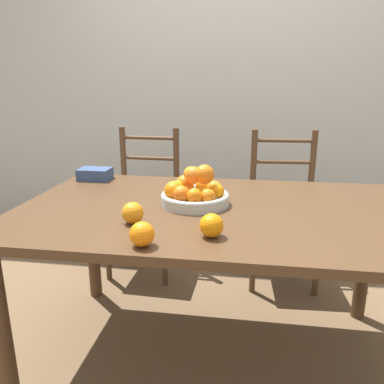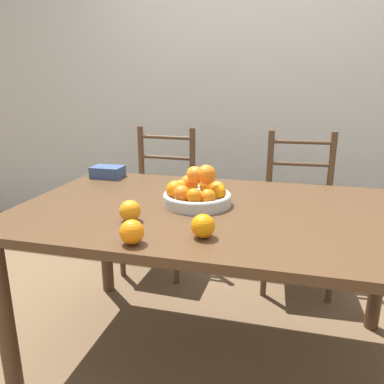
{
  "view_description": "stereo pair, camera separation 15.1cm",
  "coord_description": "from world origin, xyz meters",
  "px_view_note": "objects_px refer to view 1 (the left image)",
  "views": [
    {
      "loc": [
        0.12,
        -1.5,
        1.24
      ],
      "look_at": [
        -0.09,
        -0.06,
        0.82
      ],
      "focal_mm": 35.0,
      "sensor_mm": 36.0,
      "label": 1
    },
    {
      "loc": [
        0.27,
        -1.47,
        1.24
      ],
      "look_at": [
        -0.09,
        -0.06,
        0.82
      ],
      "focal_mm": 35.0,
      "sensor_mm": 36.0,
      "label": 2
    }
  ],
  "objects_px": {
    "orange_loose_1": "(142,234)",
    "book_stack": "(95,174)",
    "orange_loose_2": "(133,213)",
    "orange_loose_0": "(211,225)",
    "chair_left": "(145,203)",
    "fruit_bowl": "(194,193)",
    "chair_right": "(283,210)"
  },
  "relations": [
    {
      "from": "fruit_bowl",
      "to": "orange_loose_0",
      "type": "xyz_separation_m",
      "value": [
        0.11,
        -0.35,
        -0.01
      ]
    },
    {
      "from": "orange_loose_1",
      "to": "book_stack",
      "type": "xyz_separation_m",
      "value": [
        -0.5,
        0.81,
        -0.01
      ]
    },
    {
      "from": "orange_loose_0",
      "to": "chair_right",
      "type": "relative_size",
      "value": 0.09
    },
    {
      "from": "book_stack",
      "to": "chair_left",
      "type": "bearing_deg",
      "value": 71.9
    },
    {
      "from": "orange_loose_2",
      "to": "chair_left",
      "type": "relative_size",
      "value": 0.08
    },
    {
      "from": "chair_right",
      "to": "book_stack",
      "type": "distance_m",
      "value": 1.19
    },
    {
      "from": "orange_loose_1",
      "to": "chair_left",
      "type": "height_order",
      "value": "chair_left"
    },
    {
      "from": "chair_left",
      "to": "orange_loose_1",
      "type": "bearing_deg",
      "value": -72.34
    },
    {
      "from": "orange_loose_1",
      "to": "orange_loose_0",
      "type": "bearing_deg",
      "value": 27.04
    },
    {
      "from": "orange_loose_2",
      "to": "book_stack",
      "type": "bearing_deg",
      "value": 123.18
    },
    {
      "from": "orange_loose_1",
      "to": "fruit_bowl",
      "type": "bearing_deg",
      "value": 77.27
    },
    {
      "from": "orange_loose_1",
      "to": "chair_left",
      "type": "bearing_deg",
      "value": 105.53
    },
    {
      "from": "orange_loose_1",
      "to": "book_stack",
      "type": "relative_size",
      "value": 0.48
    },
    {
      "from": "orange_loose_1",
      "to": "orange_loose_2",
      "type": "xyz_separation_m",
      "value": [
        -0.09,
        0.19,
        0.0
      ]
    },
    {
      "from": "fruit_bowl",
      "to": "chair_left",
      "type": "bearing_deg",
      "value": 119.44
    },
    {
      "from": "fruit_bowl",
      "to": "orange_loose_1",
      "type": "height_order",
      "value": "fruit_bowl"
    },
    {
      "from": "book_stack",
      "to": "fruit_bowl",
      "type": "bearing_deg",
      "value": -30.78
    },
    {
      "from": "orange_loose_0",
      "to": "orange_loose_2",
      "type": "xyz_separation_m",
      "value": [
        -0.3,
        0.09,
        -0.0
      ]
    },
    {
      "from": "fruit_bowl",
      "to": "orange_loose_2",
      "type": "distance_m",
      "value": 0.33
    },
    {
      "from": "fruit_bowl",
      "to": "chair_right",
      "type": "height_order",
      "value": "chair_right"
    },
    {
      "from": "fruit_bowl",
      "to": "orange_loose_2",
      "type": "bearing_deg",
      "value": -126.41
    },
    {
      "from": "chair_right",
      "to": "book_stack",
      "type": "bearing_deg",
      "value": -160.1
    },
    {
      "from": "orange_loose_0",
      "to": "chair_left",
      "type": "bearing_deg",
      "value": 116.01
    },
    {
      "from": "orange_loose_0",
      "to": "orange_loose_1",
      "type": "height_order",
      "value": "same"
    },
    {
      "from": "chair_right",
      "to": "chair_left",
      "type": "bearing_deg",
      "value": 177.03
    },
    {
      "from": "fruit_bowl",
      "to": "orange_loose_0",
      "type": "height_order",
      "value": "fruit_bowl"
    },
    {
      "from": "orange_loose_2",
      "to": "book_stack",
      "type": "xyz_separation_m",
      "value": [
        -0.41,
        0.62,
        -0.01
      ]
    },
    {
      "from": "orange_loose_1",
      "to": "book_stack",
      "type": "height_order",
      "value": "orange_loose_1"
    },
    {
      "from": "orange_loose_1",
      "to": "chair_left",
      "type": "relative_size",
      "value": 0.08
    },
    {
      "from": "book_stack",
      "to": "orange_loose_2",
      "type": "bearing_deg",
      "value": -56.82
    },
    {
      "from": "fruit_bowl",
      "to": "orange_loose_1",
      "type": "relative_size",
      "value": 3.62
    },
    {
      "from": "orange_loose_0",
      "to": "orange_loose_2",
      "type": "bearing_deg",
      "value": 164.19
    }
  ]
}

